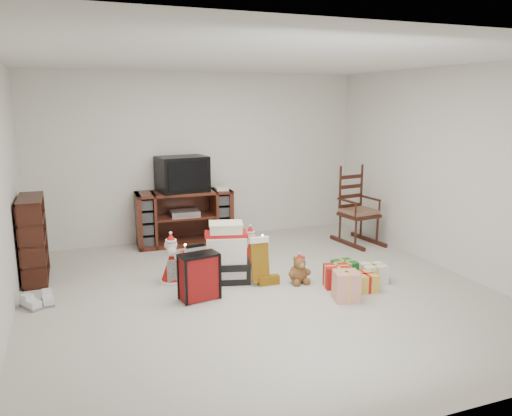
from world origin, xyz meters
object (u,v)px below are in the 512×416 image
at_px(sneaker_pair, 39,302).
at_px(crt_television, 182,174).
at_px(rocking_chair, 357,216).
at_px(mrs_claus_figurine, 172,264).
at_px(tv_stand, 184,218).
at_px(bookshelf, 34,240).
at_px(gift_cluster, 354,275).
at_px(santa_figurine, 250,251).
at_px(red_suitcase, 199,277).
at_px(gift_pile, 226,256).
at_px(teddy_bear, 299,271).

xyz_separation_m(sneaker_pair, crt_television, (1.92, 1.76, 1.00)).
relative_size(rocking_chair, mrs_claus_figurine, 1.99).
relative_size(tv_stand, crt_television, 1.87).
height_order(bookshelf, gift_cluster, bookshelf).
bearing_deg(santa_figurine, red_suitcase, -136.45).
xyz_separation_m(rocking_chair, crt_television, (-2.43, 0.84, 0.64)).
bearing_deg(gift_pile, mrs_claus_figurine, -179.78).
distance_m(sneaker_pair, crt_television, 2.79).
xyz_separation_m(teddy_bear, sneaker_pair, (-2.81, 0.34, -0.09)).
height_order(bookshelf, sneaker_pair, bookshelf).
bearing_deg(crt_television, gift_cluster, -67.58).
distance_m(rocking_chair, gift_cluster, 1.91).
bearing_deg(red_suitcase, bookshelf, 131.68).
distance_m(gift_pile, santa_figurine, 0.60).
height_order(gift_pile, santa_figurine, gift_pile).
bearing_deg(teddy_bear, gift_cluster, -32.97).
xyz_separation_m(gift_pile, teddy_bear, (0.77, -0.37, -0.16)).
bearing_deg(sneaker_pair, gift_cluster, -33.49).
xyz_separation_m(rocking_chair, red_suitcase, (-2.76, -1.33, -0.15)).
relative_size(bookshelf, sneaker_pair, 2.74).
bearing_deg(gift_pile, gift_cluster, -14.13).
bearing_deg(gift_pile, santa_figurine, 56.14).
xyz_separation_m(santa_figurine, crt_television, (-0.56, 1.33, 0.84)).
height_order(bookshelf, rocking_chair, rocking_chair).
distance_m(tv_stand, gift_pile, 1.72).
xyz_separation_m(rocking_chair, gift_pile, (-2.31, -0.88, -0.11)).
relative_size(gift_pile, santa_figurine, 1.28).
distance_m(santa_figurine, gift_cluster, 1.40).
xyz_separation_m(bookshelf, red_suitcase, (1.66, -1.32, -0.22)).
height_order(rocking_chair, sneaker_pair, rocking_chair).
height_order(red_suitcase, teddy_bear, red_suitcase).
bearing_deg(teddy_bear, mrs_claus_figurine, 158.83).
relative_size(red_suitcase, teddy_bear, 1.85).
xyz_separation_m(mrs_claus_figurine, crt_television, (0.50, 1.56, 0.82)).
height_order(gift_pile, sneaker_pair, gift_pile).
distance_m(santa_figurine, mrs_claus_figurine, 1.08).
height_order(rocking_chair, gift_cluster, rocking_chair).
height_order(tv_stand, gift_cluster, tv_stand).
relative_size(red_suitcase, gift_cluster, 0.64).
bearing_deg(mrs_claus_figurine, tv_stand, 71.94).
bearing_deg(gift_pile, teddy_bear, -11.15).
distance_m(red_suitcase, mrs_claus_figurine, 0.64).
bearing_deg(sneaker_pair, teddy_bear, -28.76).
height_order(mrs_claus_figurine, gift_cluster, mrs_claus_figurine).
bearing_deg(teddy_bear, sneaker_pair, 173.16).
distance_m(bookshelf, red_suitcase, 2.13).
height_order(red_suitcase, crt_television, crt_television).
xyz_separation_m(red_suitcase, crt_television, (0.32, 2.18, 0.79)).
height_order(gift_pile, mrs_claus_figurine, gift_pile).
distance_m(teddy_bear, santa_figurine, 0.83).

